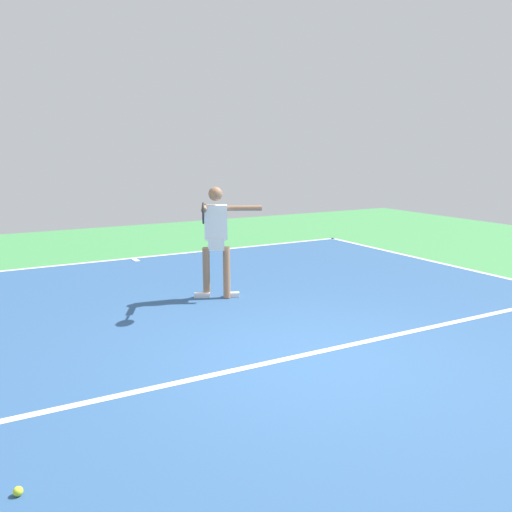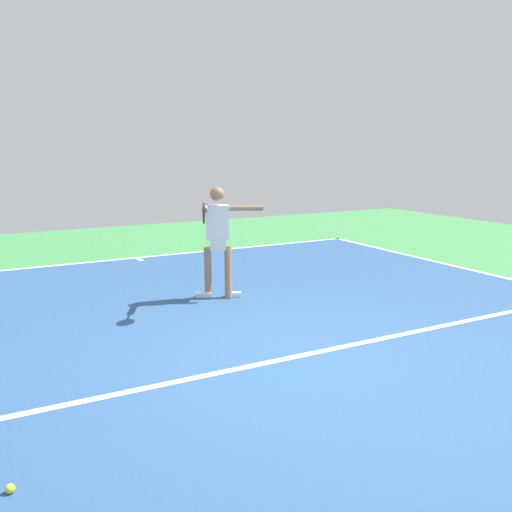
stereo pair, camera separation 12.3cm
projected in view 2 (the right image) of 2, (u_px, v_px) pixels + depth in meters
name	position (u px, v px, depth m)	size (l,w,h in m)	color
ground_plane	(309.00, 359.00, 6.05)	(22.75, 22.75, 0.00)	#428E4C
court_surface	(309.00, 359.00, 6.05)	(10.53, 13.03, 0.00)	#2D5484
court_line_baseline_near	(137.00, 258.00, 11.63)	(10.53, 0.10, 0.01)	white
court_line_service	(303.00, 355.00, 6.17)	(7.90, 0.10, 0.01)	white
court_line_centre_mark	(140.00, 259.00, 11.46)	(0.10, 0.30, 0.01)	white
tennis_player	(218.00, 235.00, 8.36)	(1.25, 1.06, 1.71)	#9E7051
tennis_ball_near_service_line	(10.00, 489.00, 3.70)	(0.07, 0.07, 0.07)	#CCE033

